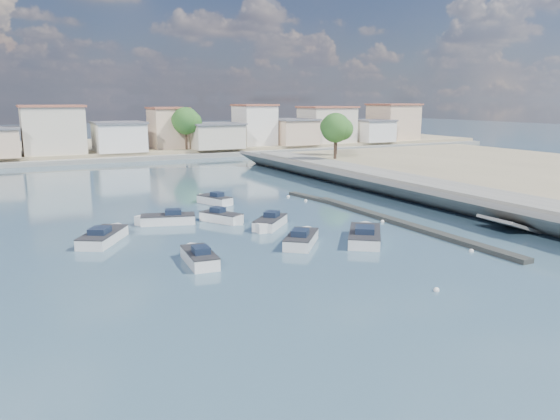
% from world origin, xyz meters
% --- Properties ---
extents(ground, '(400.00, 400.00, 0.00)m').
position_xyz_m(ground, '(0.00, 40.00, 0.00)').
color(ground, '#2C4358').
rests_on(ground, ground).
extents(seawall_walkway, '(5.00, 90.00, 1.80)m').
position_xyz_m(seawall_walkway, '(18.50, 13.00, 0.90)').
color(seawall_walkway, slate).
rests_on(seawall_walkway, ground).
extents(breakwater, '(2.00, 31.02, 0.35)m').
position_xyz_m(breakwater, '(6.90, 12.69, 0.17)').
color(breakwater, black).
rests_on(breakwater, ground).
extents(far_shore_land, '(160.00, 40.00, 1.40)m').
position_xyz_m(far_shore_land, '(0.00, 92.00, 0.70)').
color(far_shore_land, gray).
rests_on(far_shore_land, ground).
extents(far_shore_quay, '(160.00, 2.50, 0.80)m').
position_xyz_m(far_shore_quay, '(0.00, 71.00, 0.40)').
color(far_shore_quay, slate).
rests_on(far_shore_quay, ground).
extents(far_town, '(113.01, 12.80, 8.35)m').
position_xyz_m(far_town, '(10.71, 76.92, 4.93)').
color(far_town, beige).
rests_on(far_town, far_shore_land).
extents(shore_trees, '(74.56, 38.32, 7.92)m').
position_xyz_m(shore_trees, '(8.34, 68.11, 6.22)').
color(shore_trees, '#38281E').
rests_on(shore_trees, ground).
extents(motorboat_a, '(2.06, 4.84, 1.48)m').
position_xyz_m(motorboat_a, '(-12.23, 7.26, 0.38)').
color(motorboat_a, silver).
rests_on(motorboat_a, ground).
extents(motorboat_b, '(4.41, 4.75, 1.48)m').
position_xyz_m(motorboat_b, '(-3.78, 8.32, 0.38)').
color(motorboat_b, silver).
rests_on(motorboat_b, ground).
extents(motorboat_c, '(5.21, 2.98, 1.48)m').
position_xyz_m(motorboat_c, '(-11.10, 19.61, 0.38)').
color(motorboat_c, silver).
rests_on(motorboat_c, ground).
extents(motorboat_d, '(4.26, 4.27, 1.48)m').
position_xyz_m(motorboat_d, '(-3.64, 14.21, 0.38)').
color(motorboat_d, silver).
rests_on(motorboat_d, ground).
extents(motorboat_e, '(4.54, 5.58, 1.48)m').
position_xyz_m(motorboat_e, '(-16.85, 15.83, 0.38)').
color(motorboat_e, silver).
rests_on(motorboat_e, ground).
extents(motorboat_f, '(2.90, 4.44, 1.48)m').
position_xyz_m(motorboat_f, '(-4.05, 26.71, 0.38)').
color(motorboat_f, silver).
rests_on(motorboat_f, ground).
extents(motorboat_g, '(3.21, 4.19, 1.48)m').
position_xyz_m(motorboat_g, '(-6.33, 18.02, 0.38)').
color(motorboat_g, silver).
rests_on(motorboat_g, ground).
extents(motorboat_h, '(5.33, 6.05, 1.48)m').
position_xyz_m(motorboat_h, '(1.08, 7.09, 0.38)').
color(motorboat_h, silver).
rests_on(motorboat_h, ground).
extents(mooring_buoys, '(10.05, 30.97, 0.35)m').
position_xyz_m(mooring_buoys, '(4.60, 12.19, 0.05)').
color(mooring_buoys, white).
rests_on(mooring_buoys, ground).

